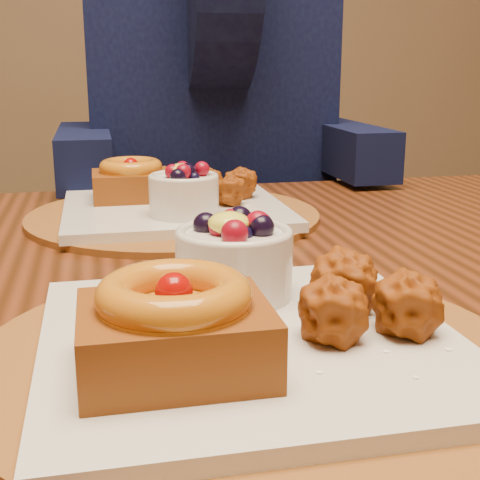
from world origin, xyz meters
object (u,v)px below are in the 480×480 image
(place_setting_near, at_px, (244,322))
(dining_table, at_px, (201,339))
(chair_far, at_px, (212,268))
(diner, at_px, (208,72))
(place_setting_far, at_px, (172,202))

(place_setting_near, bearing_deg, dining_table, 89.20)
(dining_table, distance_m, chair_far, 0.85)
(diner, bearing_deg, dining_table, -86.06)
(place_setting_far, bearing_deg, place_setting_near, -90.10)
(place_setting_far, bearing_deg, chair_far, 75.59)
(dining_table, relative_size, place_setting_near, 4.21)
(chair_far, relative_size, diner, 1.02)
(dining_table, bearing_deg, chair_far, 79.45)
(place_setting_near, distance_m, chair_far, 1.08)
(place_setting_far, xyz_separation_m, chair_far, (0.15, 0.60, -0.28))
(place_setting_near, height_order, chair_far, chair_far)
(place_setting_far, relative_size, diner, 0.43)
(place_setting_near, height_order, place_setting_far, place_setting_near)
(place_setting_near, xyz_separation_m, diner, (0.12, 0.83, 0.16))
(place_setting_far, height_order, diner, diner)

